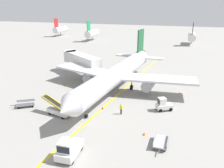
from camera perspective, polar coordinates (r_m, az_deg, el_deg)
ground_plane at (r=32.99m, az=-6.41°, el=-9.06°), size 300.00×300.00×0.00m
taxi_line_yellow at (r=36.82m, az=-2.03°, el=-5.75°), size 8.70×79.59×0.01m
airliner at (r=42.47m, az=1.55°, el=2.68°), size 28.45×35.34×10.10m
jet_bridge at (r=53.37m, az=-8.16°, el=6.13°), size 11.91×9.41×4.85m
pushback_tug at (r=25.86m, az=-10.76°, el=-15.55°), size 2.08×3.69×2.20m
baggage_tug_near_wing at (r=36.22m, az=12.68°, el=-5.09°), size 2.73×2.32×2.10m
belt_loader_forward_hold at (r=34.97m, az=-13.19°, el=-6.32°), size 5.16×2.43×2.59m
baggage_cart_loaded at (r=28.06m, az=12.13°, el=-13.87°), size 1.59×3.77×0.94m
baggage_cart_empty_trailing at (r=39.31m, az=-20.75°, el=-4.65°), size 3.59×2.83×0.94m
ground_crew_marshaller at (r=34.23m, az=2.29°, el=-6.12°), size 0.36×0.24×1.70m
safety_cone_nose_left at (r=36.09m, az=-2.34°, el=-5.93°), size 0.36×0.36×0.44m
safety_cone_nose_right at (r=43.54m, az=9.51°, el=-1.62°), size 0.36×0.36×0.44m
safety_cone_wingtip_left at (r=47.29m, az=-11.86°, el=-0.05°), size 0.36×0.36×0.44m
safety_cone_wingtip_right at (r=29.70m, az=8.02°, el=-12.13°), size 0.36×0.36×0.44m
safety_cone_tail_area at (r=43.60m, az=16.52°, el=-2.15°), size 0.36×0.36×0.44m
distant_aircraft_far_left at (r=121.62m, az=-12.78°, el=13.14°), size 3.00×10.10×8.80m
distant_aircraft_mid_left at (r=103.57m, az=-5.03°, el=12.50°), size 3.00×10.10×8.80m
distant_aircraft_mid_right at (r=98.71m, az=19.28°, el=11.17°), size 3.00×10.10×8.80m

